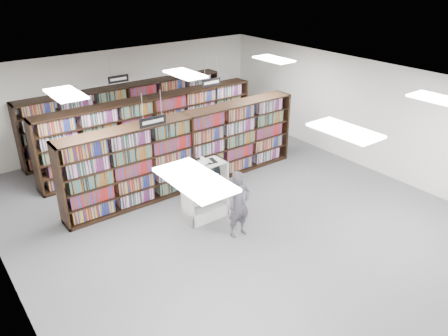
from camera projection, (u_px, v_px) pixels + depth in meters
floor at (233, 216)px, 10.81m from camera, size 12.00×12.00×0.00m
ceiling at (234, 90)px, 9.43m from camera, size 10.00×12.00×0.10m
wall_back at (122, 98)px, 14.46m from camera, size 10.00×0.10×3.20m
wall_left at (2, 229)px, 7.42m from camera, size 0.10×12.00×3.20m
wall_right at (368, 115)px, 12.83m from camera, size 0.10×12.00×3.20m
bookshelf_row_near at (188, 151)px, 11.81m from camera, size 7.00×0.60×2.10m
bookshelf_row_mid at (153, 131)px, 13.25m from camera, size 7.00×0.60×2.10m
bookshelf_row_far at (128, 116)px, 14.48m from camera, size 7.00×0.60×2.10m
aisle_sign_left at (153, 120)px, 9.63m from camera, size 0.65×0.02×0.80m
aisle_sign_right at (211, 82)px, 12.70m from camera, size 0.65×0.02×0.80m
aisle_sign_center at (118, 78)px, 13.06m from camera, size 0.65×0.02×0.80m
troffer_front_left at (195, 179)px, 5.66m from camera, size 0.60×1.20×0.04m
troffer_front_center at (345, 131)px, 7.28m from camera, size 0.60×1.20×0.04m
troffer_front_right at (440, 99)px, 8.91m from camera, size 0.60×1.20×0.04m
troffer_back_left at (65, 94)px, 9.27m from camera, size 0.60×1.20×0.04m
troffer_back_center at (185, 74)px, 10.90m from camera, size 0.60×1.20×0.04m
troffer_back_right at (274, 59)px, 12.52m from camera, size 0.60×1.20×0.04m
endcap_display at (204, 199)px, 10.57m from camera, size 1.05×0.53×1.47m
open_book at (205, 161)px, 10.16m from camera, size 0.58×0.40×0.12m
shopper at (239, 204)px, 9.76m from camera, size 0.59×0.39×1.59m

